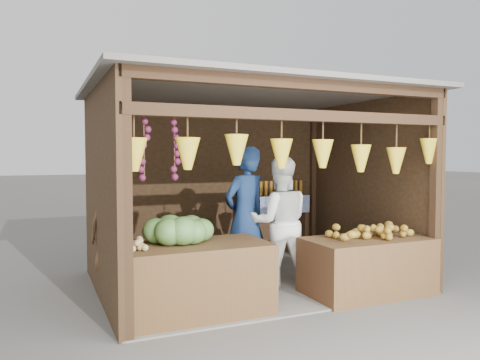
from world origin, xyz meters
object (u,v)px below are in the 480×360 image
(counter_left, at_px, (192,280))
(vendor_seated, at_px, (112,228))
(man_standing, at_px, (245,217))
(counter_right, at_px, (367,266))
(woman_standing, at_px, (279,222))

(counter_left, bearing_deg, vendor_seated, 122.16)
(man_standing, height_order, vendor_seated, man_standing)
(counter_left, xyz_separation_m, man_standing, (1.02, 0.82, 0.54))
(counter_right, xyz_separation_m, woman_standing, (-0.88, 0.72, 0.51))
(counter_right, relative_size, vendor_seated, 1.40)
(counter_right, bearing_deg, man_standing, 143.88)
(man_standing, bearing_deg, counter_right, 124.85)
(man_standing, relative_size, woman_standing, 1.08)
(counter_left, bearing_deg, woman_standing, 23.21)
(vendor_seated, bearing_deg, counter_right, -178.44)
(counter_right, xyz_separation_m, vendor_seated, (-2.99, 1.22, 0.50))
(man_standing, xyz_separation_m, vendor_seated, (-1.71, 0.28, -0.08))
(man_standing, xyz_separation_m, woman_standing, (0.40, -0.21, -0.07))
(woman_standing, relative_size, vendor_seated, 1.53)
(counter_right, distance_m, woman_standing, 1.25)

